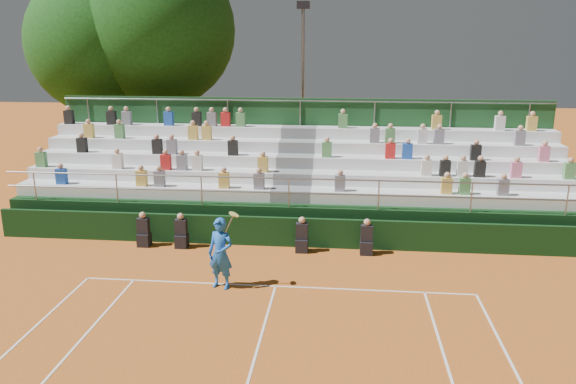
# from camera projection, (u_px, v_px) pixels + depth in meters

# --- Properties ---
(ground) EXTENTS (90.00, 90.00, 0.00)m
(ground) POSITION_uv_depth(u_px,v_px,m) (276.00, 286.00, 15.73)
(ground) COLOR #BF601F
(ground) RESTS_ON ground
(courtside_wall) EXTENTS (20.00, 0.15, 1.00)m
(courtside_wall) POSITION_uv_depth(u_px,v_px,m) (287.00, 232.00, 18.67)
(courtside_wall) COLOR black
(courtside_wall) RESTS_ON ground
(line_officials) EXTENTS (7.78, 0.40, 1.19)m
(line_officials) POSITION_uv_depth(u_px,v_px,m) (247.00, 236.00, 18.37)
(line_officials) COLOR black
(line_officials) RESTS_ON ground
(grandstand) EXTENTS (20.00, 5.20, 4.40)m
(grandstand) POSITION_uv_depth(u_px,v_px,m) (296.00, 190.00, 21.63)
(grandstand) COLOR black
(grandstand) RESTS_ON ground
(tennis_player) EXTENTS (0.95, 0.67, 2.22)m
(tennis_player) POSITION_uv_depth(u_px,v_px,m) (221.00, 253.00, 15.41)
(tennis_player) COLOR blue
(tennis_player) RESTS_ON ground
(tree_west) EXTENTS (6.87, 6.87, 9.94)m
(tree_west) POSITION_uv_depth(u_px,v_px,m) (100.00, 44.00, 27.00)
(tree_west) COLOR #372314
(tree_west) RESTS_ON ground
(tree_east) EXTENTS (7.50, 7.50, 10.92)m
(tree_east) POSITION_uv_depth(u_px,v_px,m) (157.00, 30.00, 26.83)
(tree_east) COLOR #372314
(tree_east) RESTS_ON ground
(floodlight_mast) EXTENTS (0.60, 0.25, 8.43)m
(floodlight_mast) POSITION_uv_depth(u_px,v_px,m) (303.00, 78.00, 27.02)
(floodlight_mast) COLOR gray
(floodlight_mast) RESTS_ON ground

